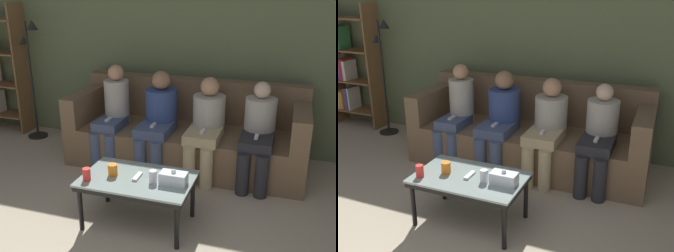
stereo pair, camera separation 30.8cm
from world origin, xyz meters
The scene contains 13 objects.
wall_back centered at (0.00, 3.66, 1.30)m, with size 12.00×0.06×2.60m.
couch centered at (0.00, 3.12, 0.33)m, with size 2.64×0.94×0.93m.
coffee_table centered at (-0.06, 1.76, 0.40)m, with size 0.94×0.59×0.44m.
cup_near_left centered at (-0.44, 1.59, 0.49)m, with size 0.07×0.07×0.11m.
cup_near_right centered at (0.10, 1.72, 0.49)m, with size 0.06×0.06×0.11m.
cup_far_center centered at (-0.28, 1.74, 0.49)m, with size 0.08×0.08×0.10m.
tissue_box centered at (0.26, 1.75, 0.49)m, with size 0.22×0.12×0.13m.
game_remote centered at (-0.06, 1.76, 0.45)m, with size 0.04×0.15×0.02m.
standing_lamp centered at (-2.15, 3.28, 0.96)m, with size 0.31×0.26×1.56m.
seated_person_left_end centered at (-0.82, 2.89, 0.59)m, with size 0.31×0.61×1.13m.
seated_person_mid_left centered at (-0.27, 2.90, 0.59)m, with size 0.35×0.68×1.09m.
seated_person_mid_right centered at (0.27, 2.89, 0.58)m, with size 0.35×0.70×1.06m.
seated_person_right_end centered at (0.82, 2.88, 0.56)m, with size 0.32×0.69×1.05m.
Camera 1 is at (1.10, -0.98, 1.97)m, focal length 42.00 mm.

